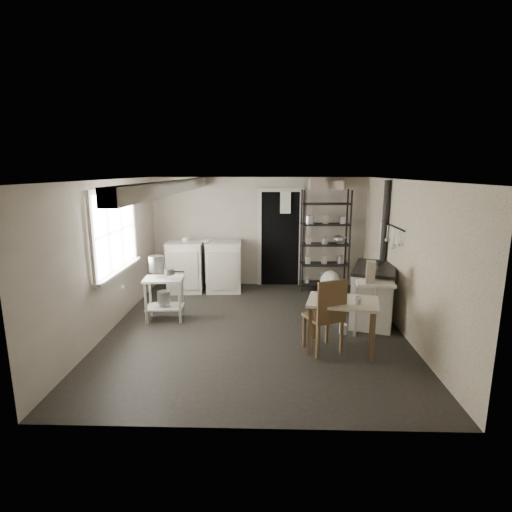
{
  "coord_description": "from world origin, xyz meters",
  "views": [
    {
      "loc": [
        0.18,
        -5.9,
        2.43
      ],
      "look_at": [
        0.0,
        0.3,
        1.1
      ],
      "focal_mm": 28.0,
      "sensor_mm": 36.0,
      "label": 1
    }
  ],
  "objects_px": {
    "stockpot": "(156,264)",
    "base_cabinets": "(205,269)",
    "shelf_rack": "(325,245)",
    "flour_sack": "(330,282)",
    "prep_table": "(164,297)",
    "work_table": "(342,323)",
    "chair": "(323,317)",
    "stove": "(373,295)"
  },
  "relations": [
    {
      "from": "stove",
      "to": "chair",
      "type": "height_order",
      "value": "chair"
    },
    {
      "from": "prep_table",
      "to": "stove",
      "type": "bearing_deg",
      "value": 1.04
    },
    {
      "from": "base_cabinets",
      "to": "chair",
      "type": "relative_size",
      "value": 1.48
    },
    {
      "from": "flour_sack",
      "to": "base_cabinets",
      "type": "bearing_deg",
      "value": 176.63
    },
    {
      "from": "shelf_rack",
      "to": "stove",
      "type": "relative_size",
      "value": 1.78
    },
    {
      "from": "chair",
      "to": "prep_table",
      "type": "bearing_deg",
      "value": 132.45
    },
    {
      "from": "stockpot",
      "to": "shelf_rack",
      "type": "relative_size",
      "value": 0.13
    },
    {
      "from": "base_cabinets",
      "to": "chair",
      "type": "xyz_separation_m",
      "value": [
        2.05,
        -2.77,
        0.02
      ]
    },
    {
      "from": "prep_table",
      "to": "flour_sack",
      "type": "xyz_separation_m",
      "value": [
        2.95,
        1.52,
        -0.16
      ]
    },
    {
      "from": "shelf_rack",
      "to": "chair",
      "type": "bearing_deg",
      "value": -99.7
    },
    {
      "from": "stockpot",
      "to": "work_table",
      "type": "height_order",
      "value": "stockpot"
    },
    {
      "from": "stockpot",
      "to": "work_table",
      "type": "distance_m",
      "value": 3.1
    },
    {
      "from": "stockpot",
      "to": "base_cabinets",
      "type": "xyz_separation_m",
      "value": [
        0.53,
        1.62,
        -0.48
      ]
    },
    {
      "from": "prep_table",
      "to": "chair",
      "type": "distance_m",
      "value": 2.69
    },
    {
      "from": "work_table",
      "to": "chair",
      "type": "height_order",
      "value": "chair"
    },
    {
      "from": "flour_sack",
      "to": "stockpot",
      "type": "bearing_deg",
      "value": -154.42
    },
    {
      "from": "shelf_rack",
      "to": "flour_sack",
      "type": "relative_size",
      "value": 4.35
    },
    {
      "from": "work_table",
      "to": "flour_sack",
      "type": "height_order",
      "value": "work_table"
    },
    {
      "from": "shelf_rack",
      "to": "chair",
      "type": "distance_m",
      "value": 2.98
    },
    {
      "from": "stockpot",
      "to": "stove",
      "type": "distance_m",
      "value": 3.59
    },
    {
      "from": "stove",
      "to": "flour_sack",
      "type": "bearing_deg",
      "value": 126.5
    },
    {
      "from": "stockpot",
      "to": "flour_sack",
      "type": "relative_size",
      "value": 0.55
    },
    {
      "from": "shelf_rack",
      "to": "base_cabinets",
      "type": "bearing_deg",
      "value": -178.34
    },
    {
      "from": "stockpot",
      "to": "chair",
      "type": "height_order",
      "value": "stockpot"
    },
    {
      "from": "prep_table",
      "to": "base_cabinets",
      "type": "distance_m",
      "value": 1.72
    },
    {
      "from": "stockpot",
      "to": "flour_sack",
      "type": "xyz_separation_m",
      "value": [
        3.07,
        1.47,
        -0.7
      ]
    },
    {
      "from": "work_table",
      "to": "shelf_rack",
      "type": "bearing_deg",
      "value": 87.14
    },
    {
      "from": "shelf_rack",
      "to": "stove",
      "type": "bearing_deg",
      "value": -73.78
    },
    {
      "from": "base_cabinets",
      "to": "work_table",
      "type": "distance_m",
      "value": 3.58
    },
    {
      "from": "prep_table",
      "to": "chair",
      "type": "relative_size",
      "value": 0.68
    },
    {
      "from": "chair",
      "to": "stove",
      "type": "bearing_deg",
      "value": 26.37
    },
    {
      "from": "base_cabinets",
      "to": "stove",
      "type": "xyz_separation_m",
      "value": [
        3.02,
        -1.61,
        -0.02
      ]
    },
    {
      "from": "prep_table",
      "to": "flour_sack",
      "type": "distance_m",
      "value": 3.33
    },
    {
      "from": "chair",
      "to": "flour_sack",
      "type": "height_order",
      "value": "chair"
    },
    {
      "from": "prep_table",
      "to": "flour_sack",
      "type": "bearing_deg",
      "value": 27.31
    },
    {
      "from": "work_table",
      "to": "flour_sack",
      "type": "bearing_deg",
      "value": 84.83
    },
    {
      "from": "stockpot",
      "to": "base_cabinets",
      "type": "distance_m",
      "value": 1.77
    },
    {
      "from": "base_cabinets",
      "to": "stove",
      "type": "distance_m",
      "value": 3.43
    },
    {
      "from": "shelf_rack",
      "to": "stockpot",
      "type": "bearing_deg",
      "value": -151.09
    },
    {
      "from": "prep_table",
      "to": "shelf_rack",
      "type": "distance_m",
      "value": 3.44
    },
    {
      "from": "prep_table",
      "to": "stove",
      "type": "height_order",
      "value": "stove"
    },
    {
      "from": "stockpot",
      "to": "stove",
      "type": "relative_size",
      "value": 0.23
    }
  ]
}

